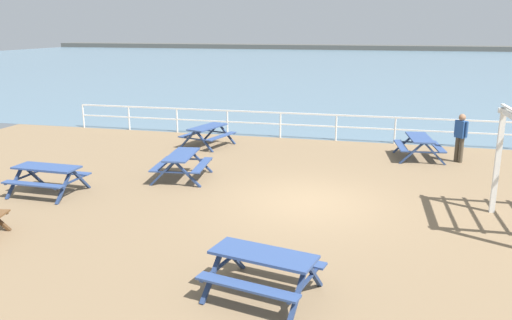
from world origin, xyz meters
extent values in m
cube|color=#846B4C|center=(0.00, 0.00, -0.10)|extent=(30.00, 24.00, 0.20)
cube|color=slate|center=(0.00, 52.75, 0.00)|extent=(142.00, 90.00, 0.01)
cube|color=#4C4C47|center=(0.00, 95.75, 0.00)|extent=(142.00, 6.00, 1.80)
cube|color=white|center=(0.00, 7.75, 1.05)|extent=(23.00, 0.06, 0.06)
cube|color=white|center=(0.00, 7.75, 0.58)|extent=(23.00, 0.05, 0.05)
cylinder|color=white|center=(-11.50, 7.75, 0.53)|extent=(0.07, 0.07, 1.05)
cylinder|color=white|center=(-9.20, 7.75, 0.53)|extent=(0.07, 0.07, 1.05)
cylinder|color=white|center=(-6.90, 7.75, 0.53)|extent=(0.07, 0.07, 1.05)
cylinder|color=white|center=(-4.60, 7.75, 0.53)|extent=(0.07, 0.07, 1.05)
cylinder|color=white|center=(-2.30, 7.75, 0.53)|extent=(0.07, 0.07, 1.05)
cylinder|color=white|center=(0.00, 7.75, 0.53)|extent=(0.07, 0.07, 1.05)
cylinder|color=white|center=(2.30, 7.75, 0.53)|extent=(0.07, 0.07, 1.05)
cylinder|color=white|center=(4.60, 7.75, 0.53)|extent=(0.07, 0.07, 1.05)
cube|color=#334C84|center=(0.01, -5.02, 0.75)|extent=(1.91, 1.06, 0.05)
cube|color=#334C84|center=(0.14, -4.41, 0.45)|extent=(1.81, 0.63, 0.04)
cube|color=#334C84|center=(-0.12, -5.62, 0.45)|extent=(1.81, 0.63, 0.04)
cube|color=navy|center=(0.85, -4.81, 0.38)|extent=(0.24, 0.79, 0.79)
cube|color=navy|center=(0.70, -5.55, 0.38)|extent=(0.24, 0.79, 0.79)
cube|color=navy|center=(0.78, -5.18, 0.42)|extent=(0.37, 1.48, 0.04)
cube|color=navy|center=(-0.67, -4.49, 0.38)|extent=(0.24, 0.79, 0.79)
cube|color=navy|center=(-0.83, -5.22, 0.38)|extent=(0.24, 0.79, 0.79)
cube|color=navy|center=(-0.75, -4.85, 0.42)|extent=(0.37, 1.48, 0.04)
cube|color=#334C84|center=(-4.00, 1.18, 0.75)|extent=(0.91, 1.87, 0.05)
cube|color=#334C84|center=(-4.61, 1.11, 0.45)|extent=(0.47, 1.82, 0.04)
cube|color=#334C84|center=(-3.38, 1.25, 0.45)|extent=(0.47, 1.82, 0.04)
cube|color=navy|center=(-4.46, 1.91, 0.38)|extent=(0.80, 0.17, 0.79)
cube|color=navy|center=(-3.71, 2.00, 0.38)|extent=(0.80, 0.17, 0.79)
cube|color=navy|center=(-4.09, 1.95, 0.42)|extent=(1.50, 0.24, 0.04)
cube|color=navy|center=(-4.28, 0.36, 0.38)|extent=(0.80, 0.17, 0.79)
cube|color=navy|center=(-3.53, 0.45, 0.38)|extent=(0.80, 0.17, 0.79)
cube|color=navy|center=(-3.90, 0.40, 0.42)|extent=(1.50, 0.24, 0.04)
cube|color=#334C84|center=(-7.04, -1.07, 0.75)|extent=(1.82, 0.75, 0.05)
cube|color=#334C84|center=(-7.03, -0.45, 0.45)|extent=(1.81, 0.31, 0.04)
cube|color=#334C84|center=(-7.06, -1.69, 0.45)|extent=(1.81, 0.31, 0.04)
cube|color=navy|center=(-6.25, -0.71, 0.38)|extent=(0.10, 0.79, 0.79)
cube|color=navy|center=(-6.27, -1.46, 0.38)|extent=(0.10, 0.79, 0.79)
cube|color=navy|center=(-6.26, -1.09, 0.42)|extent=(0.10, 1.50, 0.04)
cube|color=navy|center=(-7.81, -0.67, 0.38)|extent=(0.10, 0.79, 0.79)
cube|color=navy|center=(-7.83, -1.42, 0.38)|extent=(0.10, 0.79, 0.79)
cube|color=navy|center=(-7.82, -1.05, 0.42)|extent=(0.10, 1.50, 0.04)
cube|color=#334C84|center=(-4.72, 5.57, 0.75)|extent=(1.14, 1.92, 0.05)
cube|color=#334C84|center=(-5.32, 5.73, 0.45)|extent=(0.72, 1.81, 0.04)
cube|color=#334C84|center=(-4.12, 5.40, 0.45)|extent=(0.72, 1.81, 0.04)
cube|color=navy|center=(-4.88, 6.42, 0.38)|extent=(0.79, 0.28, 0.79)
cube|color=navy|center=(-4.15, 6.22, 0.38)|extent=(0.79, 0.28, 0.79)
cube|color=navy|center=(-4.52, 6.32, 0.42)|extent=(1.46, 0.45, 0.04)
cube|color=navy|center=(-5.28, 4.91, 0.38)|extent=(0.79, 0.28, 0.79)
cube|color=navy|center=(-4.56, 4.71, 0.38)|extent=(0.79, 0.28, 0.79)
cube|color=navy|center=(-4.92, 4.81, 0.42)|extent=(1.46, 0.45, 0.04)
cube|color=#334C84|center=(3.10, 5.52, 0.75)|extent=(0.93, 1.87, 0.05)
cube|color=#334C84|center=(2.48, 5.44, 0.45)|extent=(0.49, 1.82, 0.04)
cube|color=#334C84|center=(3.71, 5.60, 0.45)|extent=(0.49, 1.82, 0.04)
cube|color=navy|center=(2.63, 6.25, 0.38)|extent=(0.80, 0.18, 0.79)
cube|color=navy|center=(3.37, 6.34, 0.38)|extent=(0.80, 0.18, 0.79)
cube|color=navy|center=(3.00, 6.30, 0.42)|extent=(1.50, 0.25, 0.04)
cube|color=navy|center=(2.83, 4.70, 0.38)|extent=(0.80, 0.18, 0.79)
cube|color=navy|center=(3.57, 4.80, 0.38)|extent=(0.80, 0.18, 0.79)
cube|color=navy|center=(3.20, 4.75, 0.42)|extent=(1.50, 0.25, 0.04)
cylinder|color=#4C4233|center=(4.33, 5.43, 0.42)|extent=(0.14, 0.14, 0.85)
cylinder|color=#4C4233|center=(4.46, 5.30, 0.42)|extent=(0.14, 0.14, 0.85)
cube|color=#264C8C|center=(4.40, 5.37, 1.14)|extent=(0.39, 0.40, 0.58)
cylinder|color=#264C8C|center=(4.24, 5.53, 1.17)|extent=(0.09, 0.09, 0.52)
cylinder|color=#264C8C|center=(4.55, 5.21, 1.17)|extent=(0.09, 0.09, 0.52)
sphere|color=#9E7051|center=(4.40, 5.37, 1.54)|extent=(0.23, 0.23, 0.23)
cube|color=white|center=(4.60, 0.35, 1.25)|extent=(0.12, 0.12, 2.50)
camera|label=1|loc=(1.85, -12.79, 4.48)|focal=36.00mm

